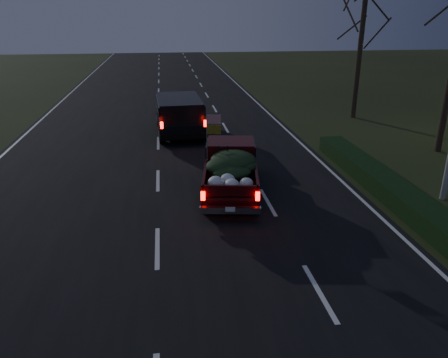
{
  "coord_description": "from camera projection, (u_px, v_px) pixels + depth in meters",
  "views": [
    {
      "loc": [
        0.36,
        -10.33,
        5.88
      ],
      "look_at": [
        2.0,
        1.49,
        1.3
      ],
      "focal_mm": 35.0,
      "sensor_mm": 36.0,
      "label": 1
    }
  ],
  "objects": [
    {
      "name": "ground",
      "position": [
        157.0,
        248.0,
        11.61
      ],
      "size": [
        120.0,
        120.0,
        0.0
      ],
      "primitive_type": "plane",
      "color": "black",
      "rests_on": "ground"
    },
    {
      "name": "road_asphalt",
      "position": [
        157.0,
        248.0,
        11.61
      ],
      "size": [
        14.0,
        120.0,
        0.02
      ],
      "primitive_type": "cube",
      "color": "black",
      "rests_on": "ground"
    },
    {
      "name": "hedge_row",
      "position": [
        382.0,
        182.0,
        15.28
      ],
      "size": [
        1.0,
        10.0,
        0.6
      ],
      "primitive_type": "cube",
      "color": "black",
      "rests_on": "ground"
    },
    {
      "name": "bare_tree_far",
      "position": [
        363.0,
        24.0,
        24.16
      ],
      "size": [
        3.6,
        3.6,
        7.0
      ],
      "color": "black",
      "rests_on": "ground"
    },
    {
      "name": "pickup_truck",
      "position": [
        231.0,
        167.0,
        14.98
      ],
      "size": [
        2.44,
        4.83,
        2.42
      ],
      "rotation": [
        0.0,
        0.0,
        -0.15
      ],
      "color": "#38070A",
      "rests_on": "ground"
    },
    {
      "name": "lead_suv",
      "position": [
        179.0,
        112.0,
        22.08
      ],
      "size": [
        2.4,
        5.36,
        1.52
      ],
      "rotation": [
        0.0,
        0.0,
        0.04
      ],
      "color": "black",
      "rests_on": "ground"
    }
  ]
}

